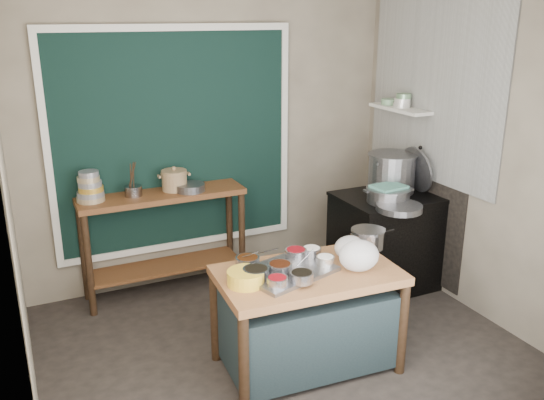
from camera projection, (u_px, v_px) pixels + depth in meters
name	position (u px, v px, depth m)	size (l,w,h in m)	color
floor	(282.00, 347.00, 4.44)	(3.50, 3.00, 0.02)	#302924
back_wall	(211.00, 132.00, 5.30)	(3.50, 0.02, 2.80)	gray
left_wall	(7.00, 205.00, 3.29)	(0.02, 3.00, 2.80)	gray
right_wall	(476.00, 147.00, 4.71)	(0.02, 3.00, 2.80)	gray
curtain_panel	(175.00, 142.00, 5.14)	(2.10, 0.02, 1.90)	black
curtain_frame	(176.00, 142.00, 5.13)	(2.22, 0.03, 2.02)	beige
tile_panel	(433.00, 84.00, 5.03)	(0.02, 1.70, 1.70)	#B2B2AA
soot_patch	(416.00, 205.00, 5.48)	(0.01, 1.30, 1.30)	black
wall_shelf	(400.00, 109.00, 5.33)	(0.22, 0.70, 0.03)	beige
prep_table	(307.00, 319.00, 4.08)	(1.25, 0.72, 0.75)	#976337
back_counter	(165.00, 243.00, 5.17)	(1.45, 0.40, 0.95)	brown
stove_block	(387.00, 242.00, 5.32)	(0.90, 0.68, 0.85)	black
stove_top	(390.00, 197.00, 5.18)	(0.92, 0.69, 0.03)	black
condiment_tray	(287.00, 271.00, 3.93)	(0.61, 0.44, 0.03)	gray
condiment_bowls	(282.00, 266.00, 3.90)	(0.68, 0.53, 0.07)	gray
yellow_basin	(246.00, 278.00, 3.76)	(0.25, 0.25, 0.10)	gold
saucepan	(368.00, 238.00, 4.35)	(0.26, 0.26, 0.14)	gray
plastic_bag_a	(359.00, 256.00, 3.95)	(0.29, 0.24, 0.22)	white
plastic_bag_b	(349.00, 247.00, 4.15)	(0.23, 0.19, 0.17)	white
bowl_stack	(90.00, 188.00, 4.76)	(0.23, 0.23, 0.26)	tan
utensil_cup	(133.00, 191.00, 4.92)	(0.15, 0.15, 0.09)	gray
ceramic_crock	(174.00, 181.00, 5.08)	(0.24, 0.24, 0.16)	olive
wide_bowl	(190.00, 187.00, 5.06)	(0.26, 0.26, 0.07)	gray
stock_pot	(392.00, 173.00, 5.24)	(0.45, 0.45, 0.36)	gray
pot_lid	(417.00, 169.00, 5.23)	(0.43, 0.43, 0.02)	gray
steamer	(388.00, 195.00, 4.98)	(0.40, 0.40, 0.13)	gray
green_cloth	(389.00, 187.00, 4.96)	(0.28, 0.21, 0.02)	#569989
shallow_pan	(399.00, 208.00, 4.78)	(0.39, 0.39, 0.05)	gray
shelf_bowl_stack	(403.00, 101.00, 5.28)	(0.16, 0.16, 0.13)	silver
shelf_bowl_green	(389.00, 102.00, 5.47)	(0.15, 0.15, 0.05)	gray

